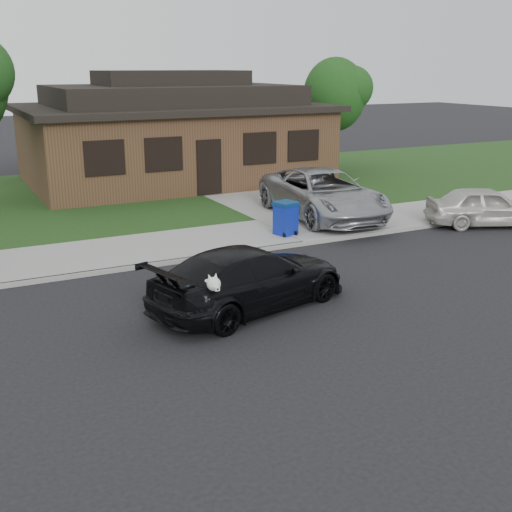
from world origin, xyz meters
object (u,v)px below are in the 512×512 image
minivan (323,194)px  sedan (250,278)px  recycling_bin (286,218)px  white_compact (486,206)px

minivan → sedan: bearing=-128.5°
sedan → recycling_bin: (3.51, 4.67, -0.05)m
minivan → white_compact: (4.31, -2.92, -0.28)m
sedan → recycling_bin: 5.84m
sedan → minivan: (5.72, 6.07, 0.25)m
sedan → white_compact: (10.03, 3.14, -0.03)m
sedan → white_compact: size_ratio=1.32×
minivan → recycling_bin: (-2.20, -1.40, -0.30)m
minivan → white_compact: bearing=-29.4°
sedan → white_compact: sedan is taller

